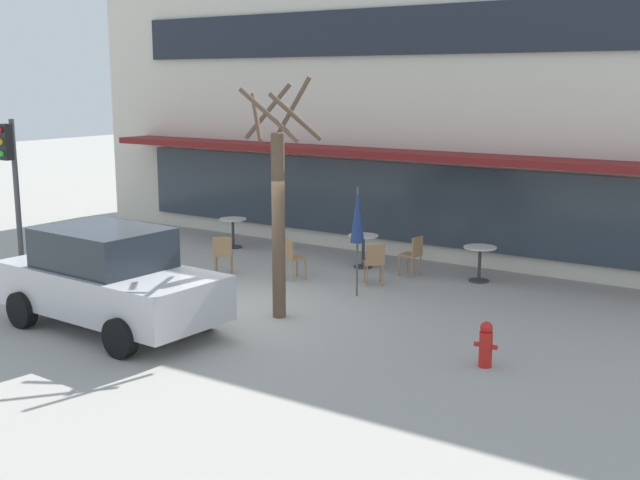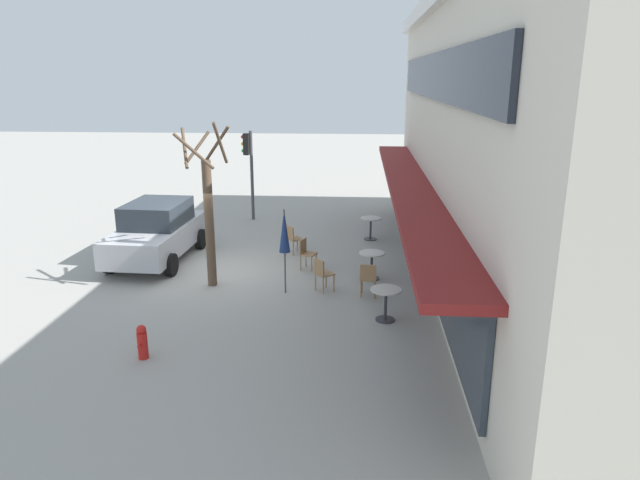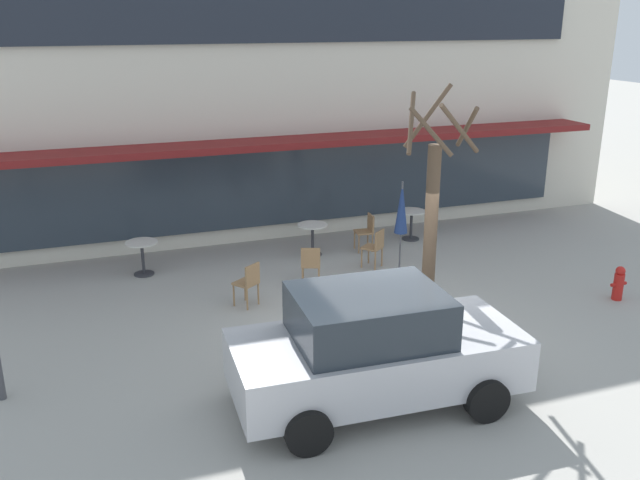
% 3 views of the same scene
% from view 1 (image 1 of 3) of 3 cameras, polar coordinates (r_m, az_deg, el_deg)
% --- Properties ---
extents(ground_plane, '(80.00, 80.00, 0.00)m').
position_cam_1_polar(ground_plane, '(15.08, -6.33, -5.11)').
color(ground_plane, '#9E9B93').
extents(building_facade, '(19.44, 9.10, 7.45)m').
position_cam_1_polar(building_facade, '(22.98, 9.97, 9.85)').
color(building_facade, beige).
rests_on(building_facade, ground).
extents(cafe_table_near_wall, '(0.70, 0.70, 0.76)m').
position_cam_1_polar(cafe_table_near_wall, '(18.42, 3.09, -0.39)').
color(cafe_table_near_wall, '#333338').
rests_on(cafe_table_near_wall, ground).
extents(cafe_table_streetside, '(0.70, 0.70, 0.76)m').
position_cam_1_polar(cafe_table_streetside, '(17.45, 11.29, -1.26)').
color(cafe_table_streetside, '#333338').
rests_on(cafe_table_streetside, ground).
extents(cafe_table_by_tree, '(0.70, 0.70, 0.76)m').
position_cam_1_polar(cafe_table_by_tree, '(20.69, -6.21, 0.86)').
color(cafe_table_by_tree, '#333338').
rests_on(cafe_table_by_tree, ground).
extents(patio_umbrella_green_folded, '(0.28, 0.28, 2.20)m').
position_cam_1_polar(patio_umbrella_green_folded, '(15.73, 2.68, 1.73)').
color(patio_umbrella_green_folded, '#4C4C51').
rests_on(patio_umbrella_green_folded, ground).
extents(cafe_chair_0, '(0.56, 0.56, 0.89)m').
position_cam_1_polar(cafe_chair_0, '(17.74, -6.91, -0.87)').
color(cafe_chair_0, '#9E754C').
rests_on(cafe_chair_0, ground).
extents(cafe_chair_1, '(0.56, 0.56, 0.89)m').
position_cam_1_polar(cafe_chair_1, '(16.82, 3.90, -1.49)').
color(cafe_chair_1, '#9E754C').
rests_on(cafe_chair_1, ground).
extents(cafe_chair_2, '(0.51, 0.51, 0.89)m').
position_cam_1_polar(cafe_chair_2, '(17.27, -2.03, -1.14)').
color(cafe_chair_2, '#9E754C').
rests_on(cafe_chair_2, ground).
extents(cafe_chair_3, '(0.43, 0.43, 0.89)m').
position_cam_1_polar(cafe_chair_3, '(17.68, 6.64, -0.91)').
color(cafe_chair_3, '#9E754C').
rests_on(cafe_chair_3, ground).
extents(parked_sedan, '(4.28, 2.16, 1.76)m').
position_cam_1_polar(parked_sedan, '(14.29, -14.78, -2.69)').
color(parked_sedan, '#B7B7BC').
rests_on(parked_sedan, ground).
extents(street_tree, '(1.33, 1.32, 4.33)m').
position_cam_1_polar(street_tree, '(14.25, -2.99, 2.30)').
color(street_tree, brown).
rests_on(street_tree, ground).
extents(traffic_light_pole, '(0.26, 0.44, 3.40)m').
position_cam_1_polar(traffic_light_pole, '(19.23, -21.11, 4.74)').
color(traffic_light_pole, '#47474C').
rests_on(traffic_light_pole, ground).
extents(fire_hydrant, '(0.36, 0.20, 0.71)m').
position_cam_1_polar(fire_hydrant, '(12.37, 11.71, -7.27)').
color(fire_hydrant, red).
rests_on(fire_hydrant, ground).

